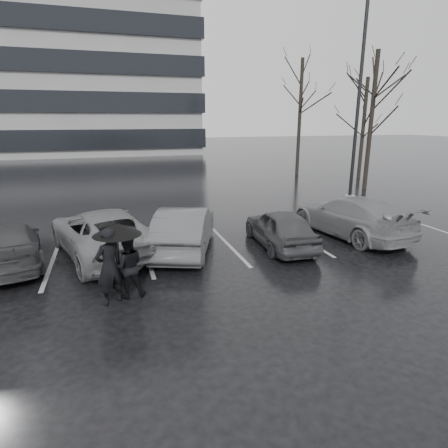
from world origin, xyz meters
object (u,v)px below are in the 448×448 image
at_px(car_main, 280,228).
at_px(car_west_b, 103,232).
at_px(tree_east, 371,122).
at_px(tree_north, 300,118).
at_px(car_west_a, 185,229).
at_px(car_west_c, 8,245).
at_px(pedestrian_left, 109,267).
at_px(lamp_post, 358,110).
at_px(pedestrian_right, 128,266).
at_px(tree_ne, 363,129).
at_px(car_east, 351,216).

bearing_deg(car_main, car_west_b, -6.49).
height_order(tree_east, tree_north, tree_north).
bearing_deg(car_west_a, car_west_c, 17.53).
bearing_deg(tree_east, car_west_b, -154.10).
bearing_deg(pedestrian_left, lamp_post, -176.44).
relative_size(pedestrian_right, tree_north, 0.18).
relative_size(car_west_b, lamp_post, 0.52).
distance_m(lamp_post, tree_ne, 8.47).
distance_m(car_main, car_west_a, 3.19).
xyz_separation_m(lamp_post, tree_north, (1.82, 9.49, -0.36)).
height_order(lamp_post, tree_ne, lamp_post).
bearing_deg(lamp_post, tree_east, 41.54).
bearing_deg(pedestrian_right, car_west_b, -80.62).
distance_m(car_east, tree_east, 11.02).
height_order(car_west_c, tree_east, tree_east).
height_order(car_main, car_west_b, car_west_b).
height_order(car_main, tree_north, tree_north).
bearing_deg(lamp_post, tree_ne, 50.70).
height_order(car_west_a, tree_east, tree_east).
bearing_deg(tree_north, pedestrian_right, -127.92).
bearing_deg(car_main, car_west_a, -6.80).
bearing_deg(tree_north, car_east, -110.88).
xyz_separation_m(car_east, tree_east, (6.75, 8.08, 3.27)).
bearing_deg(car_west_b, tree_east, -170.77).
distance_m(car_west_a, tree_ne, 19.69).
height_order(car_west_b, car_east, car_east).
bearing_deg(tree_north, car_west_b, -134.91).
height_order(car_east, tree_east, tree_east).
xyz_separation_m(lamp_post, tree_east, (2.82, 2.49, -0.61)).
bearing_deg(pedestrian_right, tree_east, -144.61).
distance_m(pedestrian_right, tree_north, 22.85).
relative_size(car_main, car_west_a, 0.85).
bearing_deg(car_west_a, lamp_post, -131.87).
distance_m(car_main, tree_ne, 17.74).
distance_m(car_west_a, car_west_b, 2.57).
height_order(car_west_b, tree_north, tree_north).
relative_size(pedestrian_left, lamp_post, 0.18).
height_order(car_west_a, pedestrian_right, pedestrian_right).
relative_size(car_east, tree_east, 0.63).
bearing_deg(tree_east, car_west_a, -148.50).
xyz_separation_m(pedestrian_right, tree_north, (13.88, 17.82, 3.47)).
bearing_deg(car_west_a, tree_north, -108.73).
distance_m(car_main, car_east, 3.06).
relative_size(pedestrian_left, tree_ne, 0.26).
distance_m(car_west_b, pedestrian_left, 3.55).
distance_m(car_main, tree_north, 18.15).
bearing_deg(tree_north, pedestrian_left, -128.40).
distance_m(pedestrian_left, tree_east, 19.12).
bearing_deg(car_west_c, lamp_post, -172.78).
bearing_deg(car_west_b, tree_ne, -164.02).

